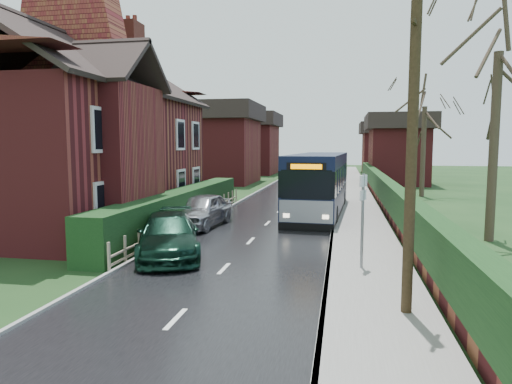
% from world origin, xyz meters
% --- Properties ---
extents(ground, '(140.00, 140.00, 0.00)m').
position_xyz_m(ground, '(0.00, 0.00, 0.00)').
color(ground, '#26441D').
rests_on(ground, ground).
extents(road, '(6.00, 100.00, 0.02)m').
position_xyz_m(road, '(0.00, 10.00, 0.01)').
color(road, black).
rests_on(road, ground).
extents(pavement, '(2.50, 100.00, 0.14)m').
position_xyz_m(pavement, '(4.25, 10.00, 0.07)').
color(pavement, slate).
rests_on(pavement, ground).
extents(kerb_right, '(0.12, 100.00, 0.14)m').
position_xyz_m(kerb_right, '(3.05, 10.00, 0.07)').
color(kerb_right, gray).
rests_on(kerb_right, ground).
extents(kerb_left, '(0.12, 100.00, 0.10)m').
position_xyz_m(kerb_left, '(-3.05, 10.00, 0.05)').
color(kerb_left, gray).
rests_on(kerb_left, ground).
extents(front_hedge, '(1.20, 16.00, 1.60)m').
position_xyz_m(front_hedge, '(-3.90, 5.00, 0.80)').
color(front_hedge, black).
rests_on(front_hedge, ground).
extents(picket_fence, '(0.10, 16.00, 0.90)m').
position_xyz_m(picket_fence, '(-3.15, 5.00, 0.45)').
color(picket_fence, tan).
rests_on(picket_fence, ground).
extents(right_wall_hedge, '(0.60, 50.00, 1.80)m').
position_xyz_m(right_wall_hedge, '(5.80, 10.00, 1.02)').
color(right_wall_hedge, maroon).
rests_on(right_wall_hedge, ground).
extents(brick_house, '(9.30, 14.60, 10.30)m').
position_xyz_m(brick_house, '(-8.73, 4.78, 4.38)').
color(brick_house, maroon).
rests_on(brick_house, ground).
extents(bus, '(2.98, 10.66, 3.20)m').
position_xyz_m(bus, '(2.20, 9.55, 1.59)').
color(bus, black).
rests_on(bus, ground).
extents(car_silver, '(2.16, 4.53, 1.49)m').
position_xyz_m(car_silver, '(-2.80, 4.70, 0.75)').
color(car_silver, '#A7A6AB').
rests_on(car_silver, ground).
extents(car_green, '(3.53, 5.18, 1.39)m').
position_xyz_m(car_green, '(-2.22, -0.74, 0.70)').
color(car_green, black).
rests_on(car_green, ground).
extents(car_distant, '(1.83, 4.22, 1.35)m').
position_xyz_m(car_distant, '(1.76, 43.83, 0.67)').
color(car_distant, black).
rests_on(car_distant, ground).
extents(bus_stop_sign, '(0.23, 0.42, 2.86)m').
position_xyz_m(bus_stop_sign, '(4.00, -1.51, 1.89)').
color(bus_stop_sign, slate).
rests_on(bus_stop_sign, ground).
extents(telegraph_pole, '(0.33, 0.82, 6.55)m').
position_xyz_m(telegraph_pole, '(4.80, -4.98, 3.31)').
color(telegraph_pole, black).
rests_on(telegraph_pole, ground).
extents(tree_right_near, '(4.71, 4.71, 10.16)m').
position_xyz_m(tree_right_near, '(9.00, 3.80, 7.59)').
color(tree_right_near, '#372C20').
rests_on(tree_right_near, ground).
extents(tree_right_far, '(4.70, 4.70, 9.08)m').
position_xyz_m(tree_right_far, '(9.00, 19.18, 6.78)').
color(tree_right_far, '#362A20').
rests_on(tree_right_far, ground).
extents(tree_house_side, '(4.63, 4.63, 10.52)m').
position_xyz_m(tree_house_side, '(-11.82, 17.51, 7.86)').
color(tree_house_side, '#3C2D23').
rests_on(tree_house_side, ground).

